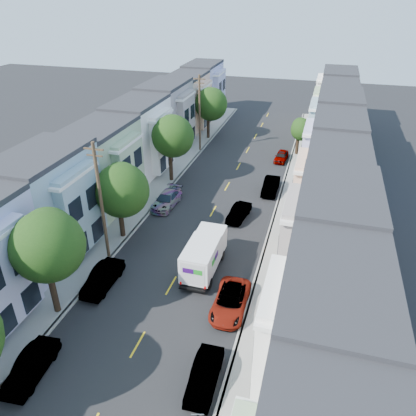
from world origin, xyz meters
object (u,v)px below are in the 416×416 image
at_px(tree_c, 121,190).
at_px(utility_pole_far, 200,114).
at_px(tree_b, 47,246).
at_px(parked_left_b, 31,367).
at_px(parked_left_c, 103,278).
at_px(parked_right_a, 205,376).
at_px(utility_pole_near, 101,203).
at_px(lead_sedan, 239,213).
at_px(parked_right_b, 230,301).
at_px(parked_right_d, 281,156).
at_px(tree_d, 172,136).
at_px(tree_e, 210,104).
at_px(parked_right_c, 271,186).
at_px(fedex_truck, 204,254).
at_px(tree_far_r, 301,130).
at_px(parked_left_d, 167,200).

xyz_separation_m(tree_c, utility_pole_far, (0.00, 22.78, 0.44)).
bearing_deg(tree_b, parked_left_b, -74.22).
xyz_separation_m(parked_left_c, parked_right_a, (9.80, -6.14, -0.06)).
distance_m(tree_b, tree_c, 10.08).
xyz_separation_m(tree_b, utility_pole_near, (0.00, 6.82, -0.43)).
height_order(tree_b, lead_sedan, tree_b).
distance_m(tree_b, parked_right_a, 12.54).
height_order(tree_b, parked_right_b, tree_b).
relative_size(parked_right_b, parked_right_d, 1.28).
xyz_separation_m(utility_pole_far, lead_sedan, (9.08, -16.70, -4.50)).
bearing_deg(tree_d, tree_e, 90.00).
height_order(utility_pole_near, parked_left_b, utility_pole_near).
height_order(utility_pole_near, parked_right_a, utility_pole_near).
bearing_deg(tree_d, tree_c, -90.00).
bearing_deg(tree_d, parked_right_d, 40.77).
bearing_deg(parked_right_d, tree_d, -135.65).
height_order(parked_right_a, parked_right_c, parked_right_c).
bearing_deg(fedex_truck, tree_c, 162.05).
bearing_deg(tree_e, parked_right_a, -74.62).
bearing_deg(parked_right_b, tree_far_r, 85.14).
bearing_deg(tree_e, parked_right_d, -27.51).
xyz_separation_m(tree_d, tree_e, (0.00, 15.49, -0.31)).
relative_size(parked_left_c, parked_right_c, 1.00).
height_order(tree_c, parked_left_b, tree_c).
distance_m(tree_b, utility_pole_far, 32.82).
xyz_separation_m(tree_b, parked_left_d, (1.40, 16.64, -4.87)).
relative_size(tree_c, parked_left_d, 1.49).
relative_size(fedex_truck, parked_right_b, 1.19).
distance_m(parked_left_c, parked_right_c, 21.71).
bearing_deg(fedex_truck, tree_d, 118.63).
height_order(fedex_truck, parked_left_d, fedex_truck).
distance_m(tree_e, tree_far_r, 13.64).
xyz_separation_m(tree_b, parked_right_a, (11.20, -2.76, -4.91)).
height_order(tree_e, parked_left_b, tree_e).
bearing_deg(tree_far_r, parked_right_c, -99.31).
distance_m(utility_pole_far, parked_left_d, 16.83).
bearing_deg(parked_right_c, parked_left_d, -148.14).
bearing_deg(utility_pole_far, utility_pole_near, -90.00).
height_order(utility_pole_far, fedex_truck, utility_pole_far).
relative_size(utility_pole_far, parked_left_c, 2.27).
distance_m(utility_pole_near, parked_left_c, 5.76).
bearing_deg(utility_pole_far, parked_right_a, -72.52).
distance_m(fedex_truck, parked_right_c, 15.73).
height_order(tree_b, tree_far_r, tree_b).
xyz_separation_m(tree_far_r, utility_pole_far, (-13.19, -2.12, 1.68)).
xyz_separation_m(tree_b, tree_e, (0.00, 37.98, -0.47)).
bearing_deg(utility_pole_near, parked_right_c, 54.92).
height_order(tree_d, fedex_truck, tree_d).
height_order(tree_d, parked_right_b, tree_d).
xyz_separation_m(tree_b, fedex_truck, (8.17, 7.35, -4.01)).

